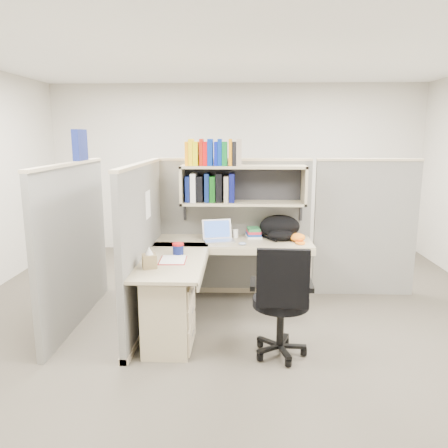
{
  "coord_description": "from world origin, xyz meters",
  "views": [
    {
      "loc": [
        0.06,
        -4.19,
        1.89
      ],
      "look_at": [
        -0.1,
        0.25,
        0.98
      ],
      "focal_mm": 35.0,
      "sensor_mm": 36.0,
      "label": 1
    }
  ],
  "objects_px": {
    "laptop": "(219,231)",
    "snack_canister": "(178,249)",
    "backpack": "(280,227)",
    "desk": "(189,291)",
    "task_chair": "(281,319)"
  },
  "relations": [
    {
      "from": "desk",
      "to": "backpack",
      "type": "bearing_deg",
      "value": 45.24
    },
    {
      "from": "laptop",
      "to": "snack_canister",
      "type": "height_order",
      "value": "laptop"
    },
    {
      "from": "snack_canister",
      "to": "backpack",
      "type": "bearing_deg",
      "value": 32.57
    },
    {
      "from": "backpack",
      "to": "laptop",
      "type": "bearing_deg",
      "value": 178.19
    },
    {
      "from": "laptop",
      "to": "backpack",
      "type": "height_order",
      "value": "backpack"
    },
    {
      "from": "laptop",
      "to": "task_chair",
      "type": "distance_m",
      "value": 1.45
    },
    {
      "from": "desk",
      "to": "task_chair",
      "type": "height_order",
      "value": "task_chair"
    },
    {
      "from": "laptop",
      "to": "snack_canister",
      "type": "bearing_deg",
      "value": -138.93
    },
    {
      "from": "desk",
      "to": "laptop",
      "type": "height_order",
      "value": "laptop"
    },
    {
      "from": "laptop",
      "to": "task_chair",
      "type": "relative_size",
      "value": 0.33
    },
    {
      "from": "backpack",
      "to": "task_chair",
      "type": "xyz_separation_m",
      "value": [
        -0.11,
        -1.36,
        -0.51
      ]
    },
    {
      "from": "desk",
      "to": "backpack",
      "type": "xyz_separation_m",
      "value": [
        0.93,
        0.94,
        0.43
      ]
    },
    {
      "from": "laptop",
      "to": "backpack",
      "type": "bearing_deg",
      "value": -3.29
    },
    {
      "from": "snack_canister",
      "to": "task_chair",
      "type": "height_order",
      "value": "task_chair"
    },
    {
      "from": "laptop",
      "to": "snack_canister",
      "type": "xyz_separation_m",
      "value": [
        -0.38,
        -0.55,
        -0.06
      ]
    }
  ]
}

